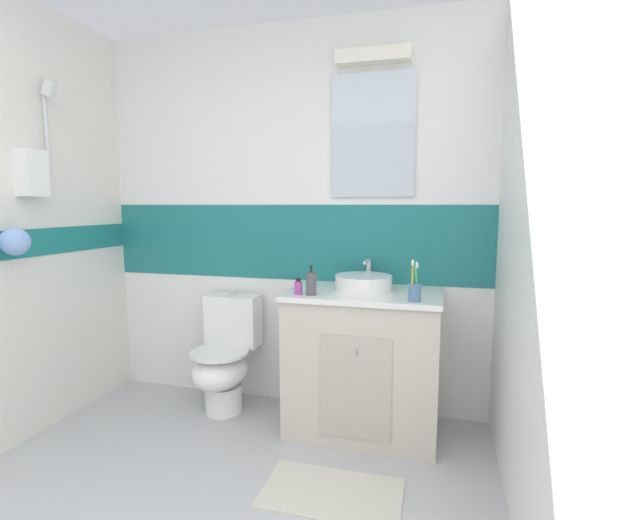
{
  "coord_description": "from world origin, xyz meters",
  "views": [
    {
      "loc": [
        0.96,
        -0.4,
        1.35
      ],
      "look_at": [
        0.32,
        2.02,
        1.04
      ],
      "focal_mm": 24.91,
      "sensor_mm": 36.0,
      "label": 1
    }
  ],
  "objects_px": {
    "sink_basin": "(364,282)",
    "toilet": "(225,358)",
    "soap_dispenser": "(311,283)",
    "perfume_flask_small": "(298,287)",
    "toothbrush_cup": "(415,291)"
  },
  "relations": [
    {
      "from": "sink_basin",
      "to": "toothbrush_cup",
      "type": "distance_m",
      "value": 0.39
    },
    {
      "from": "toilet",
      "to": "sink_basin",
      "type": "bearing_deg",
      "value": 0.65
    },
    {
      "from": "toilet",
      "to": "toothbrush_cup",
      "type": "bearing_deg",
      "value": -10.91
    },
    {
      "from": "sink_basin",
      "to": "toilet",
      "type": "relative_size",
      "value": 0.5
    },
    {
      "from": "toilet",
      "to": "perfume_flask_small",
      "type": "bearing_deg",
      "value": -20.7
    },
    {
      "from": "sink_basin",
      "to": "soap_dispenser",
      "type": "bearing_deg",
      "value": -138.8
    },
    {
      "from": "soap_dispenser",
      "to": "perfume_flask_small",
      "type": "bearing_deg",
      "value": -177.34
    },
    {
      "from": "sink_basin",
      "to": "perfume_flask_small",
      "type": "xyz_separation_m",
      "value": [
        -0.33,
        -0.23,
        -0.0
      ]
    },
    {
      "from": "sink_basin",
      "to": "toothbrush_cup",
      "type": "height_order",
      "value": "toothbrush_cup"
    },
    {
      "from": "perfume_flask_small",
      "to": "toilet",
      "type": "bearing_deg",
      "value": 159.3
    },
    {
      "from": "toilet",
      "to": "perfume_flask_small",
      "type": "distance_m",
      "value": 0.82
    },
    {
      "from": "sink_basin",
      "to": "soap_dispenser",
      "type": "xyz_separation_m",
      "value": [
        -0.26,
        -0.22,
        0.02
      ]
    },
    {
      "from": "toilet",
      "to": "toothbrush_cup",
      "type": "relative_size",
      "value": 3.48
    },
    {
      "from": "soap_dispenser",
      "to": "perfume_flask_small",
      "type": "xyz_separation_m",
      "value": [
        -0.08,
        -0.0,
        -0.02
      ]
    },
    {
      "from": "sink_basin",
      "to": "toilet",
      "type": "height_order",
      "value": "sink_basin"
    }
  ]
}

